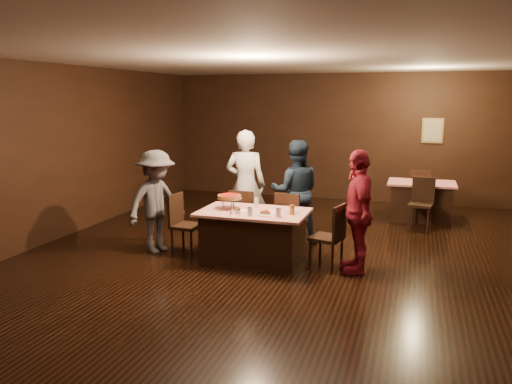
% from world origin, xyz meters
% --- Properties ---
extents(room, '(10.00, 10.04, 3.02)m').
position_xyz_m(room, '(0.00, 0.01, 2.14)').
color(room, black).
rests_on(room, ground).
extents(main_table, '(1.60, 1.00, 0.77)m').
position_xyz_m(main_table, '(-0.38, -0.10, 0.39)').
color(main_table, '#AB170B').
rests_on(main_table, ground).
extents(back_table, '(1.30, 0.90, 0.77)m').
position_xyz_m(back_table, '(2.02, 3.39, 0.39)').
color(back_table, red).
rests_on(back_table, ground).
extents(chair_far_left, '(0.43, 0.43, 0.95)m').
position_xyz_m(chair_far_left, '(-0.78, 0.65, 0.47)').
color(chair_far_left, black).
rests_on(chair_far_left, ground).
extents(chair_far_right, '(0.48, 0.48, 0.95)m').
position_xyz_m(chair_far_right, '(0.02, 0.65, 0.47)').
color(chair_far_right, black).
rests_on(chair_far_right, ground).
extents(chair_end_left, '(0.45, 0.45, 0.95)m').
position_xyz_m(chair_end_left, '(-1.48, -0.10, 0.47)').
color(chair_end_left, black).
rests_on(chair_end_left, ground).
extents(chair_end_right, '(0.51, 0.51, 0.95)m').
position_xyz_m(chair_end_right, '(0.72, -0.10, 0.47)').
color(chair_end_right, black).
rests_on(chair_end_right, ground).
extents(chair_back_near, '(0.48, 0.48, 0.95)m').
position_xyz_m(chair_back_near, '(2.02, 2.69, 0.47)').
color(chair_back_near, black).
rests_on(chair_back_near, ground).
extents(chair_back_far, '(0.48, 0.48, 0.95)m').
position_xyz_m(chair_back_far, '(2.02, 3.99, 0.47)').
color(chair_back_far, black).
rests_on(chair_back_far, ground).
extents(diner_white_jacket, '(0.74, 0.53, 1.89)m').
position_xyz_m(diner_white_jacket, '(-0.91, 1.08, 0.95)').
color(diner_white_jacket, silver).
rests_on(diner_white_jacket, ground).
extents(diner_navy_hoodie, '(0.98, 0.85, 1.74)m').
position_xyz_m(diner_navy_hoodie, '(-0.03, 1.11, 0.87)').
color(diner_navy_hoodie, '#152233').
rests_on(diner_navy_hoodie, ground).
extents(diner_grey_knit, '(0.96, 1.20, 1.63)m').
position_xyz_m(diner_grey_knit, '(-1.98, -0.12, 0.81)').
color(diner_grey_knit, '#4D4C50').
rests_on(diner_grey_knit, ground).
extents(diner_red_shirt, '(0.71, 1.10, 1.74)m').
position_xyz_m(diner_red_shirt, '(1.15, -0.10, 0.87)').
color(diner_red_shirt, '#A31D33').
rests_on(diner_red_shirt, ground).
extents(pizza_stand, '(0.38, 0.38, 0.22)m').
position_xyz_m(pizza_stand, '(-0.78, -0.05, 0.95)').
color(pizza_stand, black).
rests_on(pizza_stand, main_table).
extents(plate_with_slice, '(0.25, 0.25, 0.06)m').
position_xyz_m(plate_with_slice, '(-0.13, -0.28, 0.80)').
color(plate_with_slice, white).
rests_on(plate_with_slice, main_table).
extents(plate_empty, '(0.25, 0.25, 0.01)m').
position_xyz_m(plate_empty, '(0.17, 0.05, 0.78)').
color(plate_empty, white).
rests_on(plate_empty, main_table).
extents(glass_front_left, '(0.08, 0.08, 0.14)m').
position_xyz_m(glass_front_left, '(-0.33, -0.40, 0.84)').
color(glass_front_left, silver).
rests_on(glass_front_left, main_table).
extents(glass_front_right, '(0.08, 0.08, 0.14)m').
position_xyz_m(glass_front_right, '(0.07, -0.35, 0.84)').
color(glass_front_right, silver).
rests_on(glass_front_right, main_table).
extents(glass_amber, '(0.08, 0.08, 0.14)m').
position_xyz_m(glass_amber, '(0.22, -0.15, 0.84)').
color(glass_amber, '#BF7F26').
rests_on(glass_amber, main_table).
extents(glass_back, '(0.08, 0.08, 0.14)m').
position_xyz_m(glass_back, '(-0.43, 0.20, 0.84)').
color(glass_back, silver).
rests_on(glass_back, main_table).
extents(condiments, '(0.17, 0.10, 0.09)m').
position_xyz_m(condiments, '(-0.56, -0.38, 0.82)').
color(condiments, silver).
rests_on(condiments, main_table).
extents(napkin_center, '(0.19, 0.19, 0.01)m').
position_xyz_m(napkin_center, '(-0.08, -0.10, 0.77)').
color(napkin_center, white).
rests_on(napkin_center, main_table).
extents(napkin_left, '(0.21, 0.21, 0.01)m').
position_xyz_m(napkin_left, '(-0.53, -0.15, 0.77)').
color(napkin_left, white).
rests_on(napkin_left, main_table).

